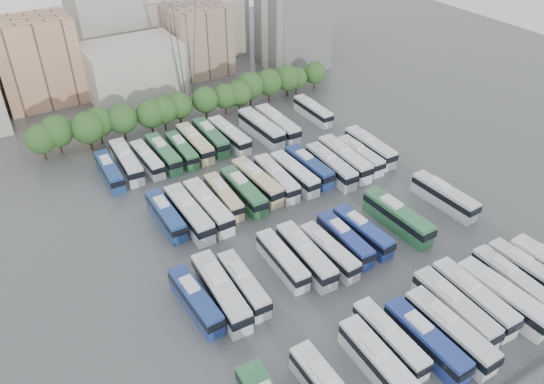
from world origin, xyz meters
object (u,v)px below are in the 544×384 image
bus_r1_s0 (195,300)px  bus_r3_s9 (261,128)px  bus_r1_s10 (397,216)px  bus_r3_s6 (211,137)px  bus_r3_s13 (313,111)px  electricity_pylon (180,18)px  bus_r2_s6 (257,181)px  bus_r2_s7 (276,178)px  bus_r3_s2 (147,159)px  bus_r2_s10 (331,166)px  bus_r3_s3 (163,153)px  bus_r1_s8 (362,231)px  bus_r2_s11 (345,158)px  bus_r0_s7 (449,331)px  bus_r0_s12 (527,270)px  bus_r2_s2 (189,213)px  bus_r3_s1 (126,161)px  bus_r2_s5 (243,191)px  bus_r0_s11 (510,280)px  bus_r3_s5 (195,143)px  bus_r0_s4 (379,363)px  bus_r0_s8 (454,308)px  bus_r2_s13 (370,147)px  bus_r3_s10 (277,124)px  bus_r1_s5 (306,255)px  bus_r1_s13 (444,196)px  bus_r1_s4 (282,260)px  bus_r3_s4 (182,150)px  bus_r2_s4 (223,196)px  bus_r0_s10 (502,297)px  bus_r3_s7 (229,135)px  bus_r2_s1 (166,215)px  bus_r3_s0 (109,171)px  bus_r1_s6 (329,251)px  bus_r1_s7 (344,239)px  bus_r1_s1 (221,292)px  bus_r2_s8 (294,173)px  bus_r0_s9 (473,297)px  bus_r2_s9 (309,166)px  bus_r0_s6 (426,340)px

bus_r1_s0 → bus_r3_s9: 45.62m
bus_r1_s10 → bus_r3_s6: 39.27m
bus_r3_s6 → bus_r3_s13: size_ratio=1.06×
electricity_pylon → bus_r2_s6: electricity_pylon is taller
bus_r2_s7 → bus_r3_s2: (-16.19, 17.13, -0.17)m
bus_r2_s10 → bus_r3_s3: bus_r2_s10 is taller
bus_r1_s8 → bus_r2_s11: bus_r2_s11 is taller
bus_r0_s7 → bus_r0_s12: (16.52, 2.12, -0.19)m
bus_r2_s2 → bus_r3_s1: bearing=98.8°
bus_r0_s7 → bus_r2_s5: size_ratio=1.04×
bus_r0_s11 → bus_r1_s8: bus_r0_s11 is taller
bus_r2_s5 → bus_r3_s5: bus_r3_s5 is taller
bus_r0_s4 → electricity_pylon: bearing=84.0°
bus_r0_s8 → bus_r1_s8: (0.08, 17.57, -0.21)m
bus_r1_s8 → bus_r2_s13: (16.60, 18.31, 0.17)m
electricity_pylon → bus_r0_s7: size_ratio=2.71×
electricity_pylon → bus_r3_s10: 28.63m
bus_r1_s5 → bus_r1_s8: 10.06m
bus_r1_s13 → bus_r3_s2: bus_r1_s13 is taller
bus_r1_s10 → bus_r3_s10: bus_r3_s10 is taller
bus_r1_s4 → bus_r3_s4: 34.52m
electricity_pylon → bus_r3_s2: bearing=-129.5°
bus_r1_s4 → bus_r2_s4: bus_r1_s4 is taller
bus_r0_s10 → bus_r0_s12: size_ratio=1.13×
bus_r3_s10 → bus_r2_s6: bearing=-130.4°
bus_r0_s10 → bus_r2_s13: bearing=72.1°
bus_r0_s12 → bus_r1_s4: bus_r0_s12 is taller
bus_r3_s7 → bus_r2_s1: bearing=-141.7°
bus_r3_s0 → bus_r1_s6: bearing=-59.7°
bus_r3_s7 → bus_r3_s13: size_ratio=1.09×
bus_r1_s7 → bus_r1_s1: bearing=-177.2°
bus_r2_s4 → electricity_pylon: bearing=77.4°
bus_r0_s11 → bus_r2_s5: size_ratio=0.96×
bus_r0_s10 → bus_r2_s8: (-6.39, 37.35, -0.15)m
bus_r1_s1 → bus_r1_s13: 39.75m
bus_r2_s8 → bus_r0_s9: bearing=-85.7°
bus_r3_s7 → bus_r3_s13: bus_r3_s7 is taller
bus_r3_s0 → bus_r3_s9: bus_r3_s9 is taller
bus_r0_s8 → bus_r3_s7: (-3.25, 53.12, -0.04)m
bus_r3_s7 → bus_r0_s12: bearing=-75.6°
bus_r2_s4 → bus_r3_s5: bearing=82.9°
bus_r2_s6 → bus_r3_s10: bearing=46.1°
bus_r2_s9 → bus_r3_s1: bus_r3_s1 is taller
bus_r2_s7 → bus_r3_s9: bearing=71.0°
bus_r1_s6 → bus_r2_s11: 24.87m
bus_r2_s10 → bus_r2_s8: bearing=170.4°
bus_r2_s5 → bus_r3_s13: bus_r2_s5 is taller
bus_r0_s6 → bus_r1_s6: (-0.26, 18.23, -0.11)m
bus_r3_s1 → bus_r0_s12: bearing=-53.8°
bus_r1_s1 → bus_r3_s4: 37.22m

